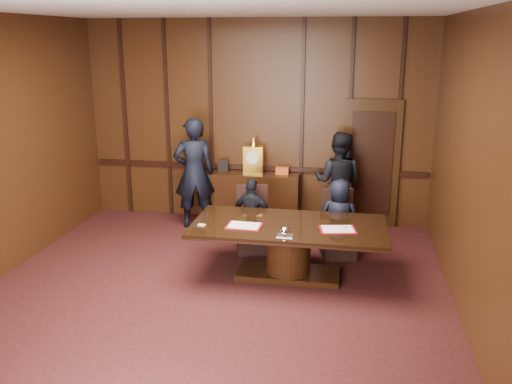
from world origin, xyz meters
TOP-DOWN VIEW (x-y plane):
  - room at (0.07, 0.14)m, footprint 7.00×7.04m
  - sideboard at (0.00, 3.26)m, footprint 1.60×0.45m
  - conference_table at (0.88, 1.10)m, footprint 2.62×1.32m
  - folder_left at (0.30, 0.91)m, footprint 0.47×0.35m
  - folder_right at (1.53, 0.99)m, footprint 0.51×0.41m
  - inkstand at (0.88, 0.65)m, footprint 0.20×0.14m
  - notepad at (-0.27, 0.85)m, footprint 0.11×0.08m
  - chair_left at (0.22, 1.98)m, footprint 0.58×0.58m
  - chair_right at (1.52, 1.98)m, footprint 0.58×0.58m
  - signatory_left at (0.23, 1.90)m, footprint 0.72×0.41m
  - signatory_right at (1.53, 1.90)m, footprint 0.64×0.47m
  - witness_left at (-0.97, 2.90)m, footprint 0.81×0.67m
  - witness_right at (1.47, 3.10)m, footprint 0.94×0.80m

SIDE VIEW (x-z plane):
  - chair_left at x=0.22m, z-range -0.20..0.79m
  - chair_right at x=1.52m, z-range -0.20..0.79m
  - sideboard at x=0.00m, z-range -0.28..1.26m
  - conference_table at x=0.88m, z-range 0.13..0.89m
  - signatory_left at x=0.23m, z-range 0.00..1.15m
  - signatory_right at x=1.53m, z-range 0.00..1.21m
  - notepad at x=-0.27m, z-range 0.76..0.77m
  - folder_left at x=0.30m, z-range 0.76..0.78m
  - folder_right at x=1.53m, z-range 0.76..0.78m
  - inkstand at x=0.88m, z-range 0.76..0.87m
  - witness_right at x=1.47m, z-range 0.00..1.70m
  - witness_left at x=-0.97m, z-range 0.00..1.90m
  - room at x=0.07m, z-range -0.03..3.47m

